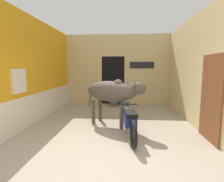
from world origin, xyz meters
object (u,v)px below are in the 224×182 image
at_px(cow, 112,92).
at_px(plastic_stool, 122,101).
at_px(motorcycle_near, 129,120).
at_px(shopkeeper_seated, 114,94).

distance_m(cow, plastic_stool, 2.94).
distance_m(motorcycle_near, shopkeeper_seated, 3.59).
xyz_separation_m(motorcycle_near, plastic_stool, (-0.26, 3.70, -0.22)).
relative_size(motorcycle_near, shopkeeper_seated, 1.72).
bearing_deg(shopkeeper_seated, motorcycle_near, -79.79).
bearing_deg(motorcycle_near, plastic_stool, 93.95).
xyz_separation_m(motorcycle_near, shopkeeper_seated, (-0.64, 3.53, 0.16)).
bearing_deg(shopkeeper_seated, cow, -86.96).
xyz_separation_m(cow, shopkeeper_seated, (-0.14, 2.64, -0.44)).
bearing_deg(cow, shopkeeper_seated, 93.04).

